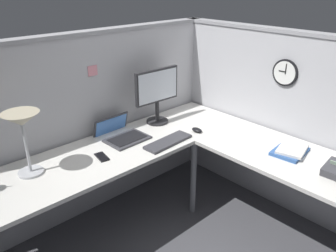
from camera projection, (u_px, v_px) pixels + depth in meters
name	position (u px, v px, depth m)	size (l,w,h in m)	color
ground_plane	(193.00, 228.00, 2.92)	(6.80, 6.80, 0.00)	#47474C
cubicle_wall_back	(93.00, 124.00, 2.95)	(2.57, 0.12, 1.58)	#B2B2B7
cubicle_wall_right	(287.00, 124.00, 2.96)	(0.12, 2.37, 1.58)	#B2B2B7
desk	(187.00, 172.00, 2.54)	(2.35, 2.15, 0.73)	silver
monitor	(157.00, 92.00, 3.04)	(0.46, 0.20, 0.50)	#232326
laptop	(120.00, 134.00, 2.87)	(0.35, 0.39, 0.22)	#38383D
keyboard	(168.00, 142.00, 2.76)	(0.43, 0.14, 0.02)	#38383D
computer_mouse	(197.00, 130.00, 2.95)	(0.06, 0.10, 0.03)	black
desk_lamp_dome	(22.00, 124.00, 2.20)	(0.24, 0.24, 0.44)	#B7BABF
cell_phone	(102.00, 157.00, 2.54)	(0.07, 0.14, 0.01)	black
book_stack	(291.00, 150.00, 2.60)	(0.31, 0.25, 0.04)	#335999
wall_clock	(285.00, 73.00, 2.78)	(0.04, 0.22, 0.22)	black
pinned_note_leftmost	(93.00, 71.00, 2.73)	(0.08, 0.00, 0.08)	pink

